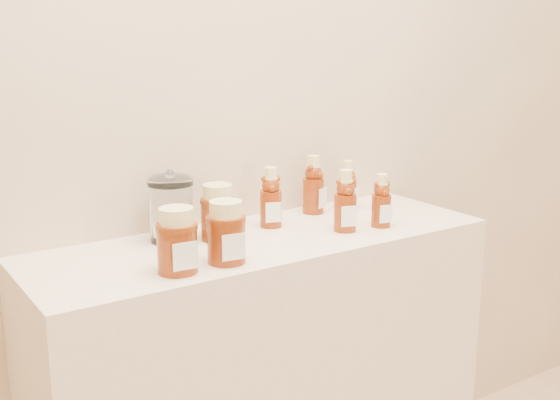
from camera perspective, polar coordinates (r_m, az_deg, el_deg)
wall_back at (r=1.87m, az=-4.77°, el=11.78°), size 3.50×0.02×2.70m
display_table at (r=1.95m, az=-1.27°, el=-15.81°), size 1.20×0.40×0.90m
bear_bottle_back_left at (r=1.85m, az=-0.75°, el=0.55°), size 0.08×0.08×0.18m
bear_bottle_back_mid at (r=1.99m, az=2.73°, el=1.57°), size 0.08×0.08×0.19m
bear_bottle_back_right at (r=2.04m, az=5.51°, el=1.48°), size 0.07×0.07×0.16m
bear_bottle_front_left at (r=1.82m, az=5.34°, el=0.27°), size 0.08×0.08×0.18m
bear_bottle_front_right at (r=1.87m, az=8.26°, el=0.24°), size 0.07×0.07×0.16m
honey_jar_left at (r=1.52m, az=-8.37°, el=-3.26°), size 0.10×0.10×0.14m
honey_jar_back at (r=1.75m, az=-5.07°, el=-0.99°), size 0.10×0.10×0.14m
honey_jar_front at (r=1.57m, az=-4.40°, el=-2.60°), size 0.10×0.10×0.14m
glass_canister at (r=1.74m, az=-8.84°, el=-0.54°), size 0.12×0.12×0.17m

